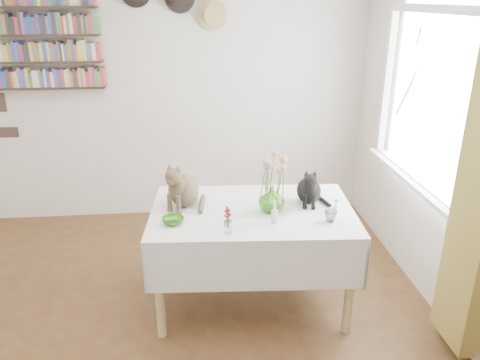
{
  "coord_description": "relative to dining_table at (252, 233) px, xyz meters",
  "views": [
    {
      "loc": [
        0.26,
        -2.48,
        2.21
      ],
      "look_at": [
        0.54,
        0.46,
        1.05
      ],
      "focal_mm": 35.0,
      "sensor_mm": 36.0,
      "label": 1
    }
  ],
  "objects": [
    {
      "name": "room",
      "position": [
        -0.64,
        -0.56,
        0.66
      ],
      "size": [
        4.08,
        4.58,
        2.58
      ],
      "color": "brown",
      "rests_on": "ground"
    },
    {
      "name": "window",
      "position": [
        1.32,
        0.24,
        0.81
      ],
      "size": [
        0.12,
        1.52,
        1.32
      ],
      "color": "white",
      "rests_on": "room"
    },
    {
      "name": "dining_table",
      "position": [
        0.0,
        0.0,
        0.0
      ],
      "size": [
        1.51,
        1.02,
        0.78
      ],
      "color": "white",
      "rests_on": "room"
    },
    {
      "name": "tabby_cat",
      "position": [
        -0.49,
        0.13,
        0.37
      ],
      "size": [
        0.36,
        0.38,
        0.36
      ],
      "primitive_type": null,
      "rotation": [
        0.0,
        0.0,
        -0.53
      ],
      "color": "brown",
      "rests_on": "dining_table"
    },
    {
      "name": "black_cat",
      "position": [
        0.43,
        0.09,
        0.34
      ],
      "size": [
        0.24,
        0.28,
        0.29
      ],
      "primitive_type": null,
      "rotation": [
        0.0,
        0.0,
        -0.19
      ],
      "color": "black",
      "rests_on": "dining_table"
    },
    {
      "name": "flower_vase",
      "position": [
        0.13,
        -0.05,
        0.29
      ],
      "size": [
        0.24,
        0.24,
        0.19
      ],
      "primitive_type": "imported",
      "rotation": [
        0.0,
        0.0,
        -0.42
      ],
      "color": "#76CF40",
      "rests_on": "dining_table"
    },
    {
      "name": "green_bowl",
      "position": [
        -0.56,
        -0.17,
        0.21
      ],
      "size": [
        0.19,
        0.19,
        0.05
      ],
      "primitive_type": "imported",
      "rotation": [
        0.0,
        0.0,
        -0.34
      ],
      "color": "#76CF40",
      "rests_on": "dining_table"
    },
    {
      "name": "drinking_glass",
      "position": [
        0.5,
        -0.24,
        0.23
      ],
      "size": [
        0.1,
        0.1,
        0.08
      ],
      "primitive_type": "imported",
      "rotation": [
        0.0,
        0.0,
        0.11
      ],
      "color": "white",
      "rests_on": "dining_table"
    },
    {
      "name": "candlestick",
      "position": [
        0.12,
        -0.23,
        0.25
      ],
      "size": [
        0.05,
        0.05,
        0.17
      ],
      "color": "white",
      "rests_on": "dining_table"
    },
    {
      "name": "berry_jar",
      "position": [
        -0.2,
        -0.34,
        0.28
      ],
      "size": [
        0.05,
        0.05,
        0.21
      ],
      "color": "white",
      "rests_on": "dining_table"
    },
    {
      "name": "porcelain_figurine",
      "position": [
        0.58,
        -0.1,
        0.24
      ],
      "size": [
        0.05,
        0.05,
        0.1
      ],
      "color": "white",
      "rests_on": "dining_table"
    },
    {
      "name": "flower_bouquet",
      "position": [
        0.13,
        -0.04,
        0.53
      ],
      "size": [
        0.17,
        0.13,
        0.39
      ],
      "color": "#4C7233",
      "rests_on": "flower_vase"
    },
    {
      "name": "bookshelf_unit",
      "position": [
        -1.74,
        1.6,
        1.26
      ],
      "size": [
        1.0,
        0.16,
        0.91
      ],
      "color": "#312116",
      "rests_on": "room"
    },
    {
      "name": "wall_hats",
      "position": [
        -0.53,
        1.63,
        1.58
      ],
      "size": [
        0.98,
        0.09,
        0.48
      ],
      "color": "black",
      "rests_on": "room"
    },
    {
      "name": "wall_art_plaques",
      "position": [
        -2.27,
        1.67,
        0.54
      ],
      "size": [
        0.21,
        0.02,
        0.44
      ],
      "color": "#38281E",
      "rests_on": "room"
    }
  ]
}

